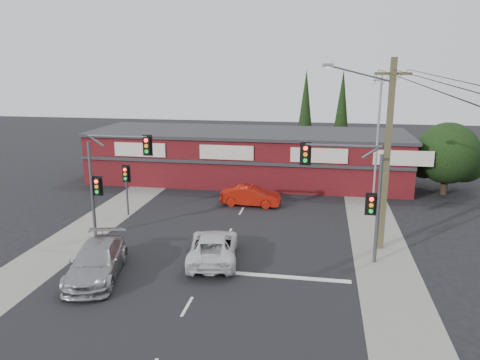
% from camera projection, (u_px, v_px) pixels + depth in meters
% --- Properties ---
extents(ground, '(120.00, 120.00, 0.00)m').
position_uv_depth(ground, '(214.00, 259.00, 23.84)').
color(ground, black).
rests_on(ground, ground).
extents(road_strip, '(14.00, 70.00, 0.01)m').
position_uv_depth(road_strip, '(233.00, 226.00, 28.62)').
color(road_strip, black).
rests_on(road_strip, ground).
extents(verge_left, '(3.00, 70.00, 0.02)m').
position_uv_depth(verge_left, '(103.00, 219.00, 30.04)').
color(verge_left, gray).
rests_on(verge_left, ground).
extents(verge_right, '(3.00, 70.00, 0.02)m').
position_uv_depth(verge_right, '(376.00, 235.00, 27.19)').
color(verge_right, gray).
rests_on(verge_right, ground).
extents(stop_line, '(6.50, 0.35, 0.01)m').
position_uv_depth(stop_line, '(280.00, 276.00, 21.81)').
color(stop_line, silver).
rests_on(stop_line, ground).
extents(white_suv, '(3.12, 5.39, 1.41)m').
position_uv_depth(white_suv, '(213.00, 247.00, 23.55)').
color(white_suv, silver).
rests_on(white_suv, ground).
extents(silver_suv, '(3.32, 5.68, 1.55)m').
position_uv_depth(silver_suv, '(97.00, 261.00, 21.63)').
color(silver_suv, '#97999C').
rests_on(silver_suv, ground).
extents(red_sedan, '(4.25, 1.69, 1.38)m').
position_uv_depth(red_sedan, '(251.00, 196.00, 32.76)').
color(red_sedan, '#A7160A').
rests_on(red_sedan, ground).
extents(lane_dashes, '(0.12, 36.43, 0.01)m').
position_uv_depth(lane_dashes, '(212.00, 263.00, 23.27)').
color(lane_dashes, silver).
rests_on(lane_dashes, ground).
extents(shop_building, '(27.30, 8.40, 4.22)m').
position_uv_depth(shop_building, '(248.00, 155.00, 39.74)').
color(shop_building, '#4E0F14').
rests_on(shop_building, ground).
extents(tree_cluster, '(5.90, 5.10, 5.50)m').
position_uv_depth(tree_cluster, '(448.00, 156.00, 35.44)').
color(tree_cluster, '#2D2116').
rests_on(tree_cluster, ground).
extents(conifer_near, '(1.80, 1.80, 9.25)m').
position_uv_depth(conifer_near, '(305.00, 109.00, 44.89)').
color(conifer_near, '#2D2116').
rests_on(conifer_near, ground).
extents(conifer_far, '(1.80, 1.80, 9.25)m').
position_uv_depth(conifer_far, '(342.00, 108.00, 46.21)').
color(conifer_far, '#2D2116').
rests_on(conifer_far, ground).
extents(traffic_mast_left, '(3.77, 0.27, 5.97)m').
position_uv_depth(traffic_mast_left, '(109.00, 170.00, 25.89)').
color(traffic_mast_left, '#47494C').
rests_on(traffic_mast_left, ground).
extents(traffic_mast_right, '(3.96, 0.27, 5.97)m').
position_uv_depth(traffic_mast_right, '(356.00, 185.00, 22.70)').
color(traffic_mast_right, '#47494C').
rests_on(traffic_mast_right, ground).
extents(pedestal_signal, '(0.55, 0.27, 3.38)m').
position_uv_depth(pedestal_signal, '(126.00, 180.00, 30.22)').
color(pedestal_signal, '#47494C').
rests_on(pedestal_signal, ground).
extents(utility_pole, '(4.38, 0.59, 10.00)m').
position_uv_depth(utility_pole, '(385.00, 149.00, 24.00)').
color(utility_pole, brown).
rests_on(utility_pole, ground).
extents(steel_pole, '(1.20, 0.16, 9.00)m').
position_uv_depth(steel_pole, '(378.00, 137.00, 32.67)').
color(steel_pole, gray).
rests_on(steel_pole, ground).
extents(power_lines, '(2.01, 29.00, 1.22)m').
position_uv_depth(power_lines, '(412.00, 80.00, 17.89)').
color(power_lines, black).
rests_on(power_lines, ground).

